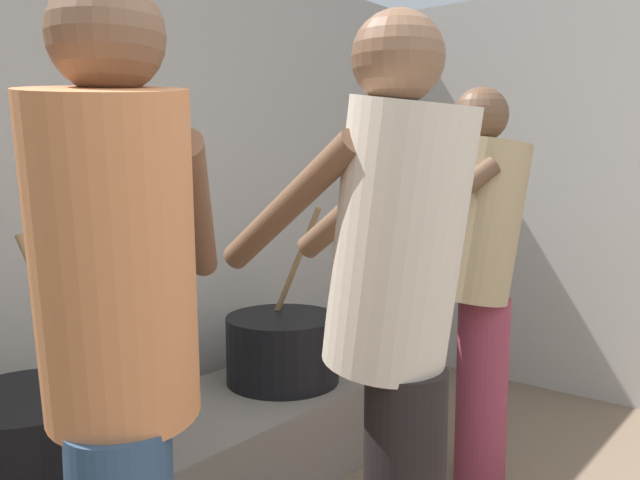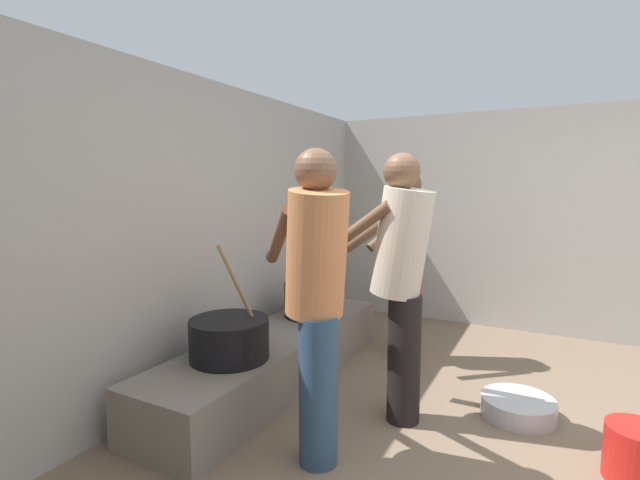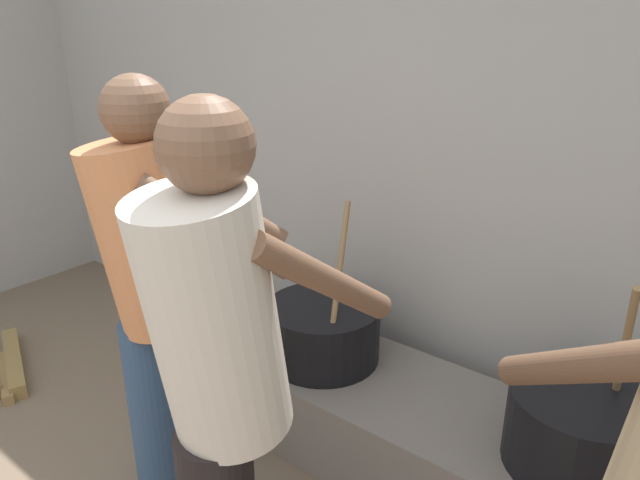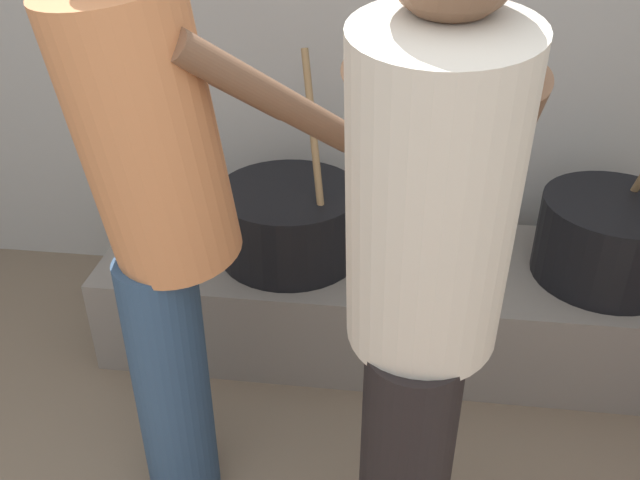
{
  "view_description": "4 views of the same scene",
  "coord_description": "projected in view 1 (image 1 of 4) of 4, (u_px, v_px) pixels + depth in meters",
  "views": [
    {
      "loc": [
        -0.9,
        0.2,
        1.28
      ],
      "look_at": [
        0.58,
        1.4,
        1.04
      ],
      "focal_mm": 36.44,
      "sensor_mm": 36.0,
      "label": 1
    },
    {
      "loc": [
        -2.17,
        0.2,
        1.42
      ],
      "look_at": [
        0.23,
        1.47,
        1.1
      ],
      "focal_mm": 25.32,
      "sensor_mm": 36.0,
      "label": 2
    },
    {
      "loc": [
        1.34,
        0.2,
        1.76
      ],
      "look_at": [
        0.23,
        1.6,
        1.08
      ],
      "focal_mm": 32.96,
      "sensor_mm": 36.0,
      "label": 3
    },
    {
      "loc": [
        0.33,
        -0.07,
        1.66
      ],
      "look_at": [
        0.18,
        1.13,
        0.93
      ],
      "focal_mm": 38.5,
      "sensor_mm": 36.0,
      "label": 4
    }
  ],
  "objects": [
    {
      "name": "cook_in_cream_shirt",
      "position": [
        396.0,
        308.0,
        1.55
      ],
      "size": [
        0.39,
        0.7,
        1.62
      ],
      "color": "black",
      "rests_on": "ground_plane"
    },
    {
      "name": "cooking_pot_main",
      "position": [
        283.0,
        348.0,
        2.69
      ],
      "size": [
        0.47,
        0.47,
        0.73
      ],
      "color": "black",
      "rests_on": "hearth_ledge"
    },
    {
      "name": "hearth_ledge",
      "position": [
        181.0,
        467.0,
        2.33
      ],
      "size": [
        2.37,
        0.6,
        0.36
      ],
      "primitive_type": "cube",
      "color": "slate",
      "rests_on": "ground_plane"
    },
    {
      "name": "cook_in_tan_shirt",
      "position": [
        478.0,
        264.0,
        2.47
      ],
      "size": [
        0.7,
        0.65,
        1.54
      ],
      "color": "#8C3347",
      "rests_on": "ground_plane"
    },
    {
      "name": "cooking_pot_secondary",
      "position": [
        34.0,
        436.0,
        1.87
      ],
      "size": [
        0.49,
        0.49,
        0.71
      ],
      "color": "black",
      "rests_on": "hearth_ledge"
    },
    {
      "name": "cook_in_orange_shirt",
      "position": [
        118.0,
        347.0,
        1.24
      ],
      "size": [
        0.7,
        0.7,
        1.61
      ],
      "color": "navy",
      "rests_on": "ground_plane"
    }
  ]
}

